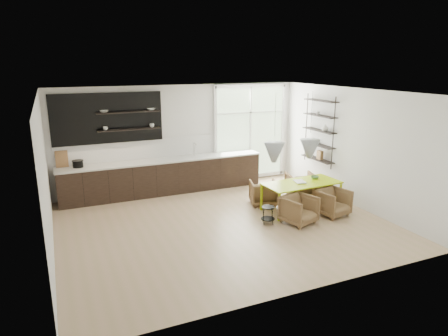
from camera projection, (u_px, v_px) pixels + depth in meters
The scene contains 11 objects.
room at pixel (227, 148), 9.72m from camera, with size 7.02×6.01×2.91m.
kitchen_run at pixel (161, 172), 10.87m from camera, with size 5.54×0.69×2.75m.
right_shelving at pixel (320, 132), 10.82m from camera, with size 0.26×1.22×1.90m.
dining_table at pixel (302, 184), 9.63m from camera, with size 1.92×0.94×0.68m.
armchair_back_left at pixel (263, 193), 10.06m from camera, with size 0.65×0.66×0.60m, color brown.
armchair_back_right at pixel (301, 185), 10.61m from camera, with size 0.70×0.72×0.65m, color brown.
armchair_front_left at pixel (299, 210), 8.88m from camera, with size 0.67×0.69×0.63m, color brown.
armchair_front_right at pixel (332, 202), 9.34m from camera, with size 0.67×0.69×0.63m, color brown.
wire_stool at pixel (268, 213), 8.87m from camera, with size 0.31×0.31×0.39m.
table_book at pixel (295, 182), 9.60m from camera, with size 0.24×0.32×0.03m, color white.
table_bowl at pixel (315, 177), 9.93m from camera, with size 0.20×0.20×0.06m, color #547E4D.
Camera 1 is at (-3.29, -7.60, 3.50)m, focal length 32.00 mm.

